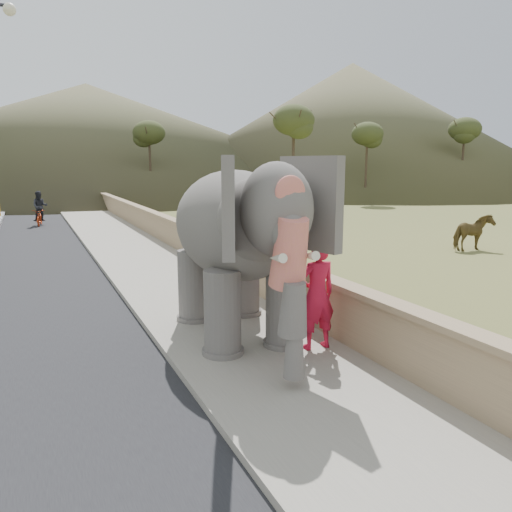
% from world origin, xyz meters
% --- Properties ---
extents(ground, '(160.00, 160.00, 0.00)m').
position_xyz_m(ground, '(0.00, 0.00, 0.00)').
color(ground, olive).
rests_on(ground, ground).
extents(walkway, '(3.00, 120.00, 0.15)m').
position_xyz_m(walkway, '(0.00, 10.00, 0.07)').
color(walkway, '#9E9687').
rests_on(walkway, ground).
extents(parapet, '(0.30, 120.00, 1.10)m').
position_xyz_m(parapet, '(1.65, 10.00, 0.55)').
color(parapet, tan).
rests_on(parapet, ground).
extents(cow, '(1.69, 0.83, 1.40)m').
position_xyz_m(cow, '(12.07, 9.63, 0.70)').
color(cow, brown).
rests_on(cow, ground).
extents(distant_car, '(4.55, 3.05, 1.44)m').
position_xyz_m(distant_car, '(20.06, 35.28, 0.72)').
color(distant_car, silver).
rests_on(distant_car, ground).
extents(bus_white, '(11.28, 4.96, 3.10)m').
position_xyz_m(bus_white, '(23.87, 35.06, 1.55)').
color(bus_white, beige).
rests_on(bus_white, ground).
extents(bus_orange, '(11.28, 4.98, 3.10)m').
position_xyz_m(bus_orange, '(33.64, 33.94, 1.55)').
color(bus_orange, gold).
rests_on(bus_orange, ground).
extents(hill_right, '(56.00, 56.00, 16.00)m').
position_xyz_m(hill_right, '(36.00, 52.00, 8.00)').
color(hill_right, brown).
rests_on(hill_right, ground).
extents(hill_far, '(80.00, 80.00, 14.00)m').
position_xyz_m(hill_far, '(5.00, 70.00, 7.00)').
color(hill_far, brown).
rests_on(hill_far, ground).
extents(elephant_and_man, '(2.56, 4.61, 3.24)m').
position_xyz_m(elephant_and_man, '(0.02, 4.30, 1.76)').
color(elephant_and_man, slate).
rests_on(elephant_and_man, ground).
extents(motorcyclist, '(0.89, 1.76, 1.87)m').
position_xyz_m(motorcyclist, '(-2.88, 24.94, 0.73)').
color(motorcyclist, '#992A0D').
rests_on(motorcyclist, ground).
extents(trees, '(47.78, 45.87, 9.36)m').
position_xyz_m(trees, '(0.67, 27.66, 3.99)').
color(trees, '#473828').
rests_on(trees, ground).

